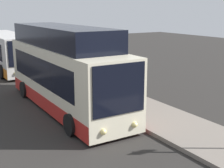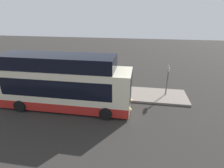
# 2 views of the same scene
# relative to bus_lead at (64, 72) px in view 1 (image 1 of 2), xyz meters

# --- Properties ---
(ground) EXTENTS (80.00, 80.00, 0.00)m
(ground) POSITION_rel_bus_lead_xyz_m (0.10, -0.09, -1.89)
(ground) COLOR #2B2826
(platform) EXTENTS (20.00, 3.02, 0.17)m
(platform) POSITION_rel_bus_lead_xyz_m (0.10, 3.02, -1.81)
(platform) COLOR slate
(platform) RESTS_ON ground
(bus_lead) EXTENTS (10.43, 2.89, 4.23)m
(bus_lead) POSITION_rel_bus_lead_xyz_m (0.00, 0.00, 0.00)
(bus_lead) COLOR beige
(bus_lead) RESTS_ON ground
(bus_second) EXTENTS (10.41, 2.86, 3.02)m
(bus_second) POSITION_rel_bus_lead_xyz_m (-12.39, -0.00, -0.39)
(bus_second) COLOR silver
(bus_second) RESTS_ON ground
(passenger_boarding) EXTENTS (0.48, 0.64, 1.81)m
(passenger_boarding) POSITION_rel_bus_lead_xyz_m (-0.01, 2.99, -0.74)
(passenger_boarding) COLOR silver
(passenger_boarding) RESTS_ON platform
(passenger_waiting) EXTENTS (0.51, 0.51, 1.71)m
(passenger_waiting) POSITION_rel_bus_lead_xyz_m (0.26, 2.14, -0.80)
(passenger_waiting) COLOR #6B604C
(passenger_waiting) RESTS_ON platform
(suitcase) EXTENTS (0.44, 0.27, 0.86)m
(suitcase) POSITION_rel_bus_lead_xyz_m (-0.49, 3.22, -1.41)
(suitcase) COLOR beige
(suitcase) RESTS_ON platform
(trash_bin) EXTENTS (0.44, 0.44, 0.65)m
(trash_bin) POSITION_rel_bus_lead_xyz_m (-0.50, 3.99, -1.40)
(trash_bin) COLOR #3F3F44
(trash_bin) RESTS_ON platform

